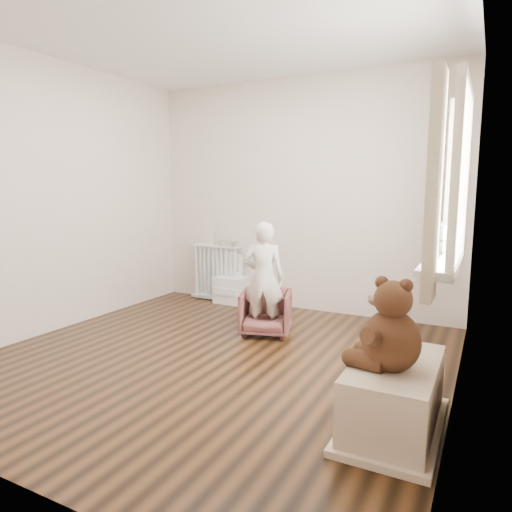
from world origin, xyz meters
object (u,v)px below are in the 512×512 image
at_px(radiator, 215,269).
at_px(armchair, 266,312).
at_px(toy_bench, 394,396).
at_px(teddy_bear, 392,322).
at_px(plush_cat, 446,241).
at_px(toy_vanity, 231,281).
at_px(child, 264,278).

bearing_deg(radiator, armchair, -38.78).
distance_m(toy_bench, teddy_bear, 0.48).
relative_size(toy_bench, plush_cat, 3.20).
xyz_separation_m(toy_bench, teddy_bear, (-0.01, -0.12, 0.47)).
relative_size(armchair, plush_cat, 1.75).
distance_m(toy_vanity, armchair, 1.28).
bearing_deg(plush_cat, radiator, 161.28).
bearing_deg(teddy_bear, radiator, 147.27).
height_order(child, plush_cat, plush_cat).
bearing_deg(toy_bench, radiator, 140.17).
bearing_deg(radiator, plush_cat, -21.98).
xyz_separation_m(child, toy_bench, (1.42, -1.17, -0.35)).
distance_m(child, toy_bench, 1.87).
bearing_deg(toy_bench, teddy_bear, -94.73).
relative_size(child, teddy_bear, 2.12).
height_order(child, toy_bench, child).
bearing_deg(plush_cat, armchair, 177.09).
xyz_separation_m(radiator, plush_cat, (2.71, -1.10, 0.61)).
bearing_deg(toy_vanity, teddy_bear, -43.91).
height_order(radiator, plush_cat, plush_cat).
height_order(radiator, toy_vanity, radiator).
xyz_separation_m(armchair, teddy_bear, (1.41, -1.34, 0.46)).
relative_size(toy_vanity, plush_cat, 2.19).
relative_size(armchair, teddy_bear, 0.93).
relative_size(toy_vanity, armchair, 1.25).
distance_m(radiator, toy_bench, 3.36).
relative_size(radiator, child, 0.65).
bearing_deg(teddy_bear, toy_bench, 93.99).
bearing_deg(toy_vanity, child, -46.14).
bearing_deg(child, plush_cat, 157.90).
bearing_deg(plush_cat, toy_vanity, 159.94).
relative_size(radiator, plush_cat, 2.60).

